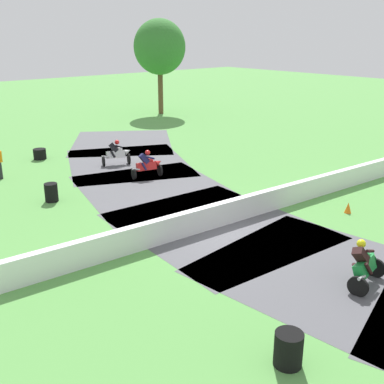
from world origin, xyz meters
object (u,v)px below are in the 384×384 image
(motorcycle_trailing_green, at_px, (365,264))
(tire_stack_near, at_px, (40,154))
(motorcycle_lead_white, at_px, (117,153))
(motorcycle_chase_red, at_px, (148,165))
(tire_stack_far, at_px, (288,349))
(traffic_cone, at_px, (348,208))
(tire_stack_mid_b, at_px, (104,246))
(tire_stack_mid_a, at_px, (51,192))

(motorcycle_trailing_green, xyz_separation_m, tire_stack_near, (-1.28, 19.67, -0.33))
(motorcycle_lead_white, distance_m, motorcycle_chase_red, 3.07)
(motorcycle_lead_white, distance_m, tire_stack_far, 17.65)
(motorcycle_lead_white, relative_size, motorcycle_trailing_green, 1.04)
(motorcycle_chase_red, bearing_deg, traffic_cone, -70.51)
(traffic_cone, bearing_deg, motorcycle_lead_white, 104.37)
(motorcycle_trailing_green, xyz_separation_m, traffic_cone, (4.67, 3.42, -0.41))
(motorcycle_lead_white, bearing_deg, tire_stack_mid_b, -124.31)
(tire_stack_near, distance_m, tire_stack_far, 20.73)
(tire_stack_near, bearing_deg, tire_stack_mid_b, -104.67)
(motorcycle_lead_white, xyz_separation_m, motorcycle_trailing_green, (-1.50, -15.79, -0.01))
(tire_stack_near, height_order, tire_stack_mid_b, tire_stack_near)
(motorcycle_chase_red, bearing_deg, tire_stack_far, -113.46)
(motorcycle_lead_white, height_order, tire_stack_far, motorcycle_lead_white)
(motorcycle_chase_red, xyz_separation_m, motorcycle_trailing_green, (-1.38, -12.72, -0.03))
(motorcycle_chase_red, bearing_deg, motorcycle_trailing_green, -96.19)
(tire_stack_mid_b, bearing_deg, tire_stack_mid_a, 82.04)
(motorcycle_chase_red, distance_m, motorcycle_trailing_green, 12.80)
(motorcycle_lead_white, relative_size, tire_stack_mid_b, 2.98)
(motorcycle_chase_red, xyz_separation_m, tire_stack_near, (-2.66, 6.95, -0.35))
(tire_stack_near, height_order, traffic_cone, tire_stack_near)
(tire_stack_near, bearing_deg, motorcycle_chase_red, -69.09)
(motorcycle_lead_white, bearing_deg, traffic_cone, -75.63)
(tire_stack_far, bearing_deg, motorcycle_lead_white, 70.15)
(tire_stack_far, bearing_deg, tire_stack_near, 81.08)
(motorcycle_chase_red, distance_m, tire_stack_mid_b, 8.49)
(tire_stack_far, bearing_deg, motorcycle_trailing_green, 10.16)
(motorcycle_trailing_green, relative_size, tire_stack_mid_b, 2.88)
(motorcycle_lead_white, distance_m, tire_stack_mid_b, 10.93)
(tire_stack_near, bearing_deg, tire_stack_far, -98.92)
(traffic_cone, bearing_deg, tire_stack_mid_a, 133.06)
(tire_stack_mid_a, bearing_deg, motorcycle_lead_white, 31.32)
(tire_stack_near, relative_size, tire_stack_mid_a, 0.90)
(motorcycle_trailing_green, bearing_deg, motorcycle_lead_white, 84.57)
(motorcycle_lead_white, distance_m, motorcycle_trailing_green, 15.86)
(tire_stack_mid_a, distance_m, tire_stack_mid_b, 5.82)
(motorcycle_chase_red, distance_m, tire_stack_far, 14.75)
(tire_stack_far, bearing_deg, motorcycle_chase_red, 66.54)
(motorcycle_lead_white, height_order, tire_stack_mid_a, motorcycle_lead_white)
(tire_stack_near, bearing_deg, traffic_cone, -69.90)
(motorcycle_lead_white, xyz_separation_m, tire_stack_mid_a, (-5.35, -3.26, -0.24))
(motorcycle_chase_red, height_order, tire_stack_mid_a, motorcycle_chase_red)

